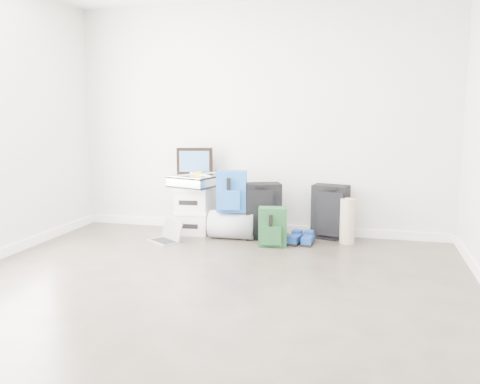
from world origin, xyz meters
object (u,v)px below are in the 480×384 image
(boxes_stack, at_px, (193,211))
(large_suitcase, at_px, (262,211))
(briefcase, at_px, (192,182))
(duffel_bag, at_px, (232,225))
(laptop, at_px, (167,236))
(carry_on, at_px, (330,212))

(boxes_stack, xyz_separation_m, large_suitcase, (0.84, -0.00, 0.04))
(briefcase, distance_m, large_suitcase, 0.90)
(large_suitcase, bearing_deg, duffel_bag, 174.95)
(boxes_stack, distance_m, briefcase, 0.35)
(large_suitcase, bearing_deg, laptop, 179.95)
(duffel_bag, distance_m, large_suitcase, 0.38)
(briefcase, relative_size, laptop, 1.17)
(boxes_stack, bearing_deg, large_suitcase, -6.05)
(briefcase, height_order, carry_on, briefcase)
(duffel_bag, bearing_deg, large_suitcase, 18.97)
(briefcase, height_order, large_suitcase, briefcase)
(duffel_bag, distance_m, carry_on, 1.13)
(boxes_stack, height_order, carry_on, carry_on)
(briefcase, bearing_deg, duffel_bag, 5.20)
(carry_on, bearing_deg, laptop, -148.68)
(boxes_stack, xyz_separation_m, laptop, (-0.15, -0.43, -0.22))
(boxes_stack, xyz_separation_m, carry_on, (1.61, 0.16, 0.03))
(duffel_bag, relative_size, laptop, 1.24)
(boxes_stack, bearing_deg, carry_on, -0.43)
(carry_on, xyz_separation_m, laptop, (-1.76, -0.59, -0.25))
(carry_on, height_order, laptop, carry_on)
(briefcase, bearing_deg, boxes_stack, 17.06)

